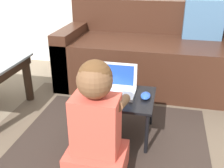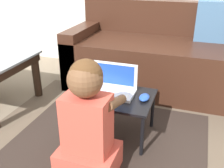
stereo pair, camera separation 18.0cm
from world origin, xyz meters
name	(u,v)px [view 1 (the left image)]	position (x,y,z in m)	size (l,w,h in m)	color
ground_plane	(103,140)	(0.00, 0.00, 0.00)	(16.00, 16.00, 0.00)	#7F705B
area_rug	(108,151)	(0.06, -0.11, 0.00)	(1.80, 1.84, 0.01)	brown
couch	(150,56)	(0.22, 1.04, 0.29)	(1.71, 0.80, 0.83)	#381E14
laptop_desk	(115,100)	(0.06, 0.09, 0.28)	(0.53, 0.39, 0.31)	black
laptop	(112,88)	(0.04, 0.13, 0.35)	(0.32, 0.19, 0.20)	silver
computer_mouse	(146,96)	(0.27, 0.10, 0.33)	(0.07, 0.11, 0.03)	#234CB2
person_seated	(96,126)	(0.04, -0.31, 0.32)	(0.34, 0.41, 0.70)	#CC4C3D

